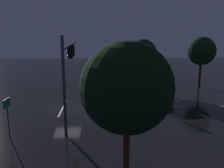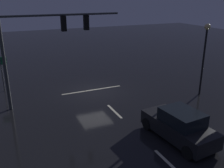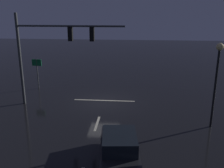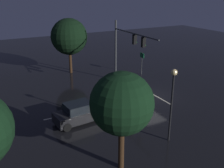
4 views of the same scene
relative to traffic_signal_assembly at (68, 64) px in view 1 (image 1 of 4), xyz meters
The scene contains 11 objects.
ground_plane 6.10m from the traffic_signal_assembly, 167.88° to the right, with size 80.00×80.00×0.00m, color black.
traffic_signal_assembly is the anchor object (origin of this frame).
lane_dash_far 6.84m from the traffic_signal_assembly, 139.62° to the left, with size 2.20×0.16×0.01m, color beige.
lane_dash_mid 11.00m from the traffic_signal_assembly, 112.22° to the left, with size 2.20×0.16×0.01m, color beige.
stop_bar 6.16m from the traffic_signal_assembly, 162.44° to the right, with size 5.00×0.16×0.01m, color beige.
car_approaching 10.21m from the traffic_signal_assembly, 125.50° to the left, with size 2.25×4.49×1.70m.
street_lamp_left_kerb 11.56m from the traffic_signal_assembly, 164.69° to the left, with size 0.44×0.44×5.39m.
route_sign 5.46m from the traffic_signal_assembly, 54.58° to the right, with size 0.90×0.13×2.85m.
tree_left_near 14.36m from the traffic_signal_assembly, 147.93° to the left, with size 3.69×3.69×6.16m.
tree_right_near 8.57m from the traffic_signal_assembly, 26.38° to the left, with size 4.53×4.53×6.95m.
tree_left_far 19.46m from the traffic_signal_assembly, 128.83° to the left, with size 3.61×3.61×6.43m.
Camera 1 is at (23.11, 3.46, 7.48)m, focal length 40.44 mm.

